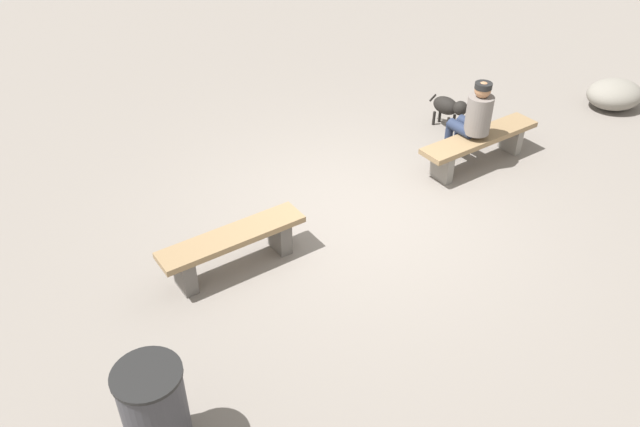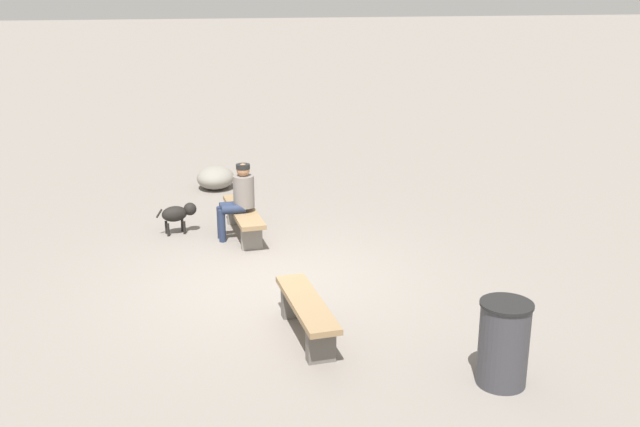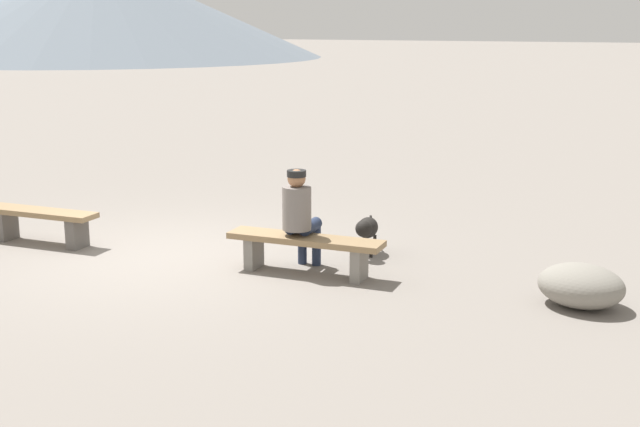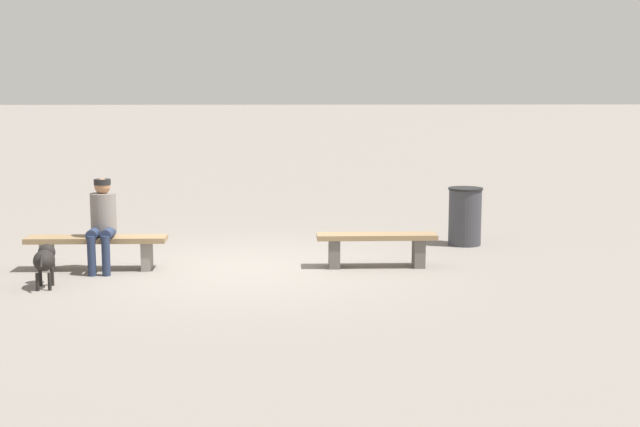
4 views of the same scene
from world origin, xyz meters
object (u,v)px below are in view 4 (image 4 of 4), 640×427
(seated_person, at_px, (102,217))
(dog, at_px, (45,259))
(trash_bin, at_px, (465,216))
(bench_right, at_px, (97,245))
(bench_left, at_px, (377,244))

(seated_person, relative_size, dog, 1.84)
(seated_person, xyz_separation_m, trash_bin, (-5.29, -1.81, -0.28))
(bench_right, bearing_deg, seated_person, 142.55)
(bench_left, bearing_deg, bench_right, 0.62)
(dog, bearing_deg, bench_left, -83.85)
(dog, distance_m, trash_bin, 6.43)
(bench_right, height_order, seated_person, seated_person)
(seated_person, bearing_deg, bench_right, -37.55)
(bench_right, xyz_separation_m, trash_bin, (-5.39, -1.73, 0.11))
(bench_right, relative_size, dog, 2.77)
(bench_left, bearing_deg, trash_bin, -133.32)
(trash_bin, bearing_deg, bench_right, 17.76)
(bench_left, height_order, seated_person, seated_person)
(bench_left, xyz_separation_m, seated_person, (3.73, 0.14, 0.41))
(bench_left, relative_size, seated_person, 1.32)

